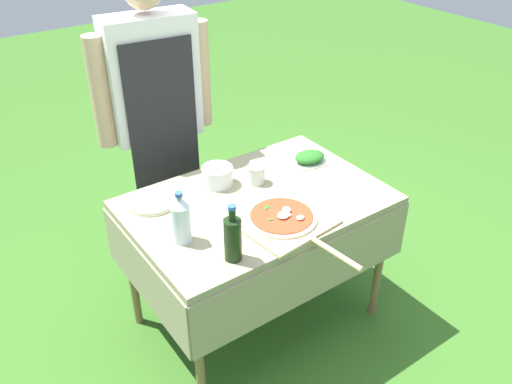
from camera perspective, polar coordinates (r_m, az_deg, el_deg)
ground_plane at (r=2.94m, az=0.07°, el=-12.96°), size 12.00×12.00×0.00m
prep_table at (r=2.52m, az=0.08°, el=-2.37°), size 1.18×0.80×0.74m
person_cook at (r=2.84m, az=-10.54°, el=8.70°), size 0.62×0.24×1.65m
pizza_on_peel at (r=2.32m, az=2.94°, el=-2.89°), size 0.41×0.64×0.05m
oil_bottle at (r=2.07m, az=-2.46°, el=-4.87°), size 0.07×0.07×0.25m
water_bottle at (r=2.17m, az=-7.91°, el=-2.79°), size 0.08×0.08×0.23m
herb_container at (r=2.76m, az=5.67°, el=3.63°), size 0.20×0.17×0.06m
mixing_tub at (r=2.56m, az=-4.09°, el=1.72°), size 0.15×0.15×0.09m
plate_stack at (r=2.48m, az=-10.90°, el=-0.95°), size 0.23×0.23×0.02m
sauce_jar at (r=2.57m, az=0.04°, el=1.74°), size 0.08×0.08×0.09m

